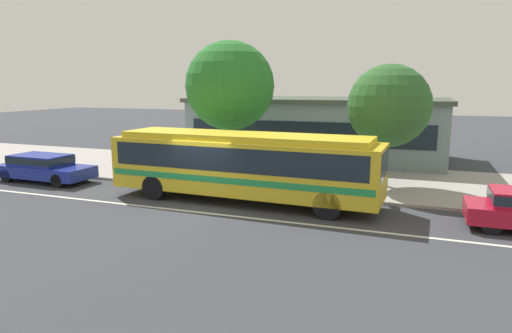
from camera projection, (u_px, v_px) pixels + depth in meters
ground_plane at (201, 206)px, 17.04m from camera, size 120.00×120.00×0.00m
sidewalk_slab at (259, 173)px, 23.09m from camera, size 60.00×8.00×0.12m
lane_stripe_center at (191, 211)px, 16.30m from camera, size 56.00×0.16×0.01m
transit_bus at (244, 162)px, 17.44m from camera, size 10.84×2.87×2.71m
sedan_behind_bus at (43, 166)px, 21.30m from camera, size 4.82×1.95×1.29m
pedestrian_waiting_near_sign at (326, 169)px, 18.51m from camera, size 0.47×0.47×1.70m
bus_stop_sign at (362, 158)px, 17.91m from camera, size 0.08×0.44×2.45m
street_tree_near_stop at (230, 86)px, 21.59m from camera, size 4.33×4.33×6.59m
street_tree_mid_block at (389, 106)px, 19.22m from camera, size 3.59×3.59×5.37m
station_building at (319, 128)px, 28.12m from camera, size 15.35×8.02×3.79m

